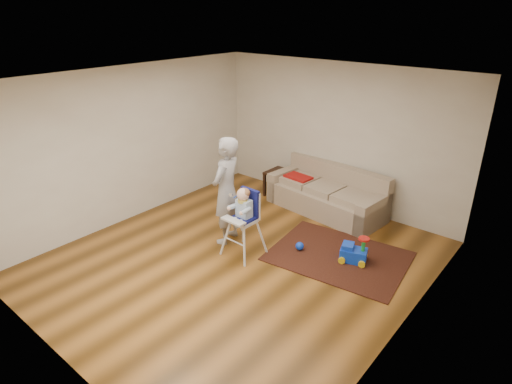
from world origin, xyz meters
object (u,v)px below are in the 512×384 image
Objects in this scene: high_chair at (243,223)px; adult at (226,191)px; side_table at (280,184)px; ride_on_toy at (354,249)px; toy_ball at (300,246)px; sofa at (326,191)px.

adult is at bearing 164.42° from high_chair.
side_table reaches higher than ride_on_toy.
high_chair is 0.62m from adult.
ride_on_toy is 0.38× the size of high_chair.
ride_on_toy is at bearing -28.79° from side_table.
high_chair is (0.92, -2.18, 0.28)m from side_table.
ride_on_toy is 0.86m from toy_ball.
adult is at bearing -78.14° from side_table.
sofa is at bearing 147.46° from adult.
side_table reaches higher than toy_ball.
sofa is 4.44× the size of side_table.
toy_ball is 0.12× the size of high_chair.
side_table is 2.16m from adult.
sofa is 1.29× the size of adult.
high_chair is (-0.19, -2.12, 0.11)m from sofa.
side_table is 2.69m from ride_on_toy.
side_table is at bearing 135.00° from toy_ball.
toy_ball is at bearing 46.76° from high_chair.
ride_on_toy is 1.71m from high_chair.
sofa is at bearing 116.33° from ride_on_toy.
sofa is at bearing -2.92° from side_table.
sofa is 5.36× the size of ride_on_toy.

